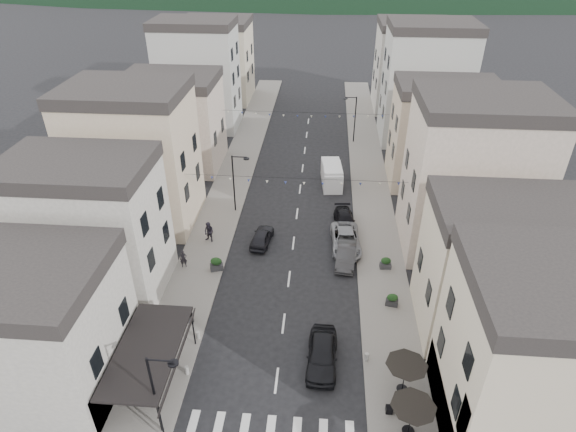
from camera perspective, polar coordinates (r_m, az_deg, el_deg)
name	(u,v)px	position (r m, az deg, el deg)	size (l,w,h in m)	color
sidewalk_left	(232,182)	(53.17, -6.61, 4.08)	(4.00, 76.00, 0.12)	slate
sidewalk_right	(370,187)	(52.51, 9.71, 3.43)	(4.00, 76.00, 0.12)	slate
boutique_building	(13,332)	(33.37, -29.83, -11.83)	(12.00, 8.00, 8.00)	#A8A49A
bistro_building	(549,366)	(29.43, 28.57, -15.38)	(10.00, 8.00, 10.00)	beige
boutique_awning	(152,351)	(30.42, -15.86, -15.14)	(3.77, 7.50, 3.28)	black
buildings_row_left	(177,109)	(57.55, -12.97, 12.30)	(10.20, 54.16, 14.00)	#A8A49A
buildings_row_right	(438,118)	(55.24, 17.37, 11.04)	(10.20, 54.16, 14.50)	beige
cafe_terrace	(413,410)	(28.59, 14.57, -21.31)	(2.50, 8.10, 2.53)	black
streetlamp_left_near	(158,389)	(27.75, -15.13, -19.15)	(1.70, 0.56, 6.00)	black
streetlamp_left_far	(236,178)	(45.98, -6.16, 4.51)	(1.70, 0.56, 6.00)	black
streetlamp_right_far	(353,115)	(61.83, 7.72, 11.81)	(1.70, 0.56, 6.00)	black
bollards	(276,383)	(31.35, -1.47, -19.13)	(11.66, 10.26, 0.60)	gray
bunting_near	(295,182)	(40.87, 0.79, 4.07)	(19.00, 0.28, 0.62)	black
bunting_far	(304,115)	(55.48, 1.95, 11.83)	(19.00, 0.28, 0.62)	black
parked_car_a	(322,354)	(32.36, 4.06, -15.99)	(1.93, 4.81, 1.64)	black
parked_car_b	(346,254)	(40.70, 6.91, -4.53)	(1.54, 4.42, 1.46)	#2F2F31
parked_car_c	(346,240)	(42.37, 6.86, -2.85)	(2.47, 5.36, 1.49)	gray
parked_car_d	(345,220)	(45.24, 6.76, -0.52)	(1.79, 4.40, 1.28)	black
parked_car_e	(262,237)	(42.69, -3.12, -2.48)	(1.56, 3.88, 1.32)	black
delivery_van	(332,174)	(52.13, 5.20, 4.94)	(2.41, 5.14, 2.39)	white
pedestrian_a	(183,259)	(40.54, -12.29, -4.98)	(0.57, 0.37, 1.57)	black
pedestrian_b	(209,232)	(43.07, -9.34, -1.89)	(0.93, 0.73, 1.92)	#231F29
planter_la	(186,315)	(35.71, -12.04, -11.44)	(1.15, 0.92, 1.13)	#29292B
planter_lb	(216,264)	(39.85, -8.49, -5.64)	(1.17, 0.85, 1.18)	#303033
planter_ra	(404,358)	(33.15, 13.58, -16.06)	(0.95, 0.54, 1.05)	#2D2D2F
planter_rb	(392,300)	(37.03, 12.24, -9.69)	(1.00, 0.67, 1.03)	#29282B
planter_rc	(386,263)	(40.44, 11.51, -5.48)	(0.94, 0.54, 1.03)	#323235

